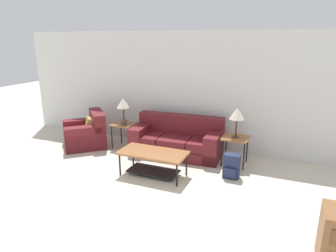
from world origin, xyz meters
The scene contains 10 objects.
wall_back centered at (0.00, 4.19, 1.30)m, with size 9.18×0.06×2.60m.
couch centered at (-0.24, 3.59, 0.30)m, with size 1.95×0.94×0.82m.
armchair centered at (-2.39, 3.26, 0.29)m, with size 1.30×1.30×0.80m.
coffee_table centered at (-0.26, 2.42, 0.34)m, with size 1.24×0.61×0.46m.
side_table_left centered at (-1.50, 3.50, 0.51)m, with size 0.51×0.48×0.57m.
side_table_right centered at (1.02, 3.50, 0.51)m, with size 0.51×0.48×0.57m.
table_lamp_left centered at (-1.50, 3.50, 1.03)m, with size 0.29×0.29×0.59m.
table_lamp_right centered at (1.02, 3.50, 1.03)m, with size 0.29×0.29×0.59m.
backpack centered at (1.09, 2.87, 0.22)m, with size 0.29×0.25×0.45m.
picture_frame centered at (-1.43, 3.42, 0.64)m, with size 0.10×0.04×0.13m.
Camera 1 is at (1.95, -2.14, 2.43)m, focal length 32.00 mm.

